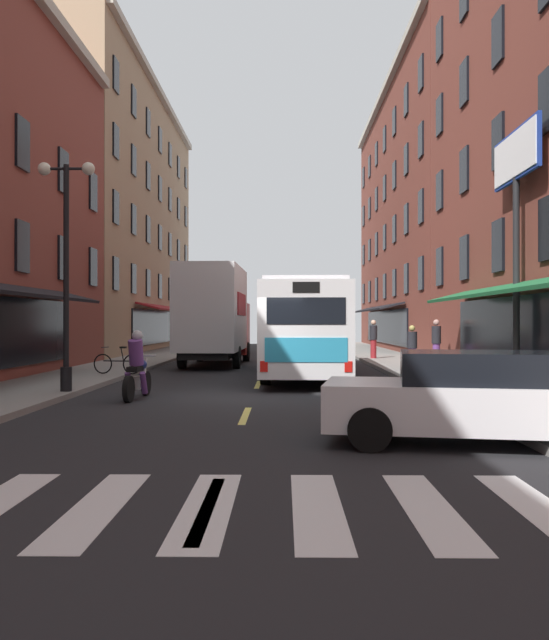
# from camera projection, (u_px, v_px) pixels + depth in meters

# --- Properties ---
(ground_plane) EXTENTS (34.80, 80.00, 0.10)m
(ground_plane) POSITION_uv_depth(u_px,v_px,m) (253.00, 398.00, 16.61)
(ground_plane) COLOR black
(lane_centre_dashes) EXTENTS (0.14, 73.90, 0.01)m
(lane_centre_dashes) POSITION_uv_depth(u_px,v_px,m) (253.00, 397.00, 16.36)
(lane_centre_dashes) COLOR #DBCC4C
(lane_centre_dashes) RESTS_ON ground
(crosswalk_near) EXTENTS (7.10, 2.80, 0.01)m
(crosswalk_near) POSITION_uv_depth(u_px,v_px,m) (207.00, 507.00, 6.61)
(crosswalk_near) COLOR silver
(crosswalk_near) RESTS_ON ground
(sidewalk_left) EXTENTS (3.00, 80.00, 0.14)m
(sidewalk_left) POSITION_uv_depth(u_px,v_px,m) (20.00, 393.00, 16.69)
(sidewalk_left) COLOR gray
(sidewalk_left) RESTS_ON ground
(sidewalk_right) EXTENTS (3.00, 80.00, 0.14)m
(sidewalk_right) POSITION_uv_depth(u_px,v_px,m) (489.00, 393.00, 16.53)
(sidewalk_right) COLOR gray
(sidewalk_right) RESTS_ON ground
(billboard_sign) EXTENTS (0.40, 3.34, 6.91)m
(billboard_sign) POSITION_uv_depth(u_px,v_px,m) (516.00, 187.00, 17.88)
(billboard_sign) COLOR black
(billboard_sign) RESTS_ON sidewalk_right
(transit_bus) EXTENTS (2.84, 12.33, 3.12)m
(transit_bus) POSITION_uv_depth(u_px,v_px,m) (304.00, 328.00, 23.33)
(transit_bus) COLOR silver
(transit_bus) RESTS_ON ground
(box_truck) EXTENTS (2.61, 8.35, 4.12)m
(box_truck) POSITION_uv_depth(u_px,v_px,m) (215.00, 316.00, 28.27)
(box_truck) COLOR #B21E19
(box_truck) RESTS_ON ground
(sedan_near) EXTENTS (2.04, 4.63, 1.29)m
(sedan_near) POSITION_uv_depth(u_px,v_px,m) (230.00, 342.00, 38.72)
(sedan_near) COLOR maroon
(sedan_near) RESTS_ON ground
(sedan_mid) EXTENTS (4.50, 2.46, 1.40)m
(sedan_mid) POSITION_uv_depth(u_px,v_px,m) (470.00, 397.00, 10.02)
(sedan_mid) COLOR silver
(sedan_mid) RESTS_ON ground
(motorcycle_rider) EXTENTS (0.62, 2.07, 1.66)m
(motorcycle_rider) POSITION_uv_depth(u_px,v_px,m) (137.00, 370.00, 15.91)
(motorcycle_rider) COLOR black
(motorcycle_rider) RESTS_ON ground
(bicycle_near) EXTENTS (1.69, 0.52, 0.91)m
(bicycle_near) POSITION_uv_depth(u_px,v_px,m) (118.00, 363.00, 21.84)
(bicycle_near) COLOR black
(bicycle_near) RESTS_ON sidewalk_left
(pedestrian_mid) EXTENTS (0.36, 0.36, 1.82)m
(pedestrian_mid) POSITION_uv_depth(u_px,v_px,m) (373.00, 338.00, 31.42)
(pedestrian_mid) COLOR maroon
(pedestrian_mid) RESTS_ON sidewalk_right
(pedestrian_far) EXTENTS (0.36, 0.36, 1.82)m
(pedestrian_far) POSITION_uv_depth(u_px,v_px,m) (436.00, 342.00, 25.69)
(pedestrian_far) COLOR #66387F
(pedestrian_far) RESTS_ON sidewalk_right
(pedestrian_rear) EXTENTS (0.36, 0.36, 1.60)m
(pedestrian_rear) POSITION_uv_depth(u_px,v_px,m) (412.00, 347.00, 23.78)
(pedestrian_rear) COLOR #66387F
(pedestrian_rear) RESTS_ON sidewalk_right
(street_lamp_twin) EXTENTS (1.42, 0.32, 5.68)m
(street_lamp_twin) POSITION_uv_depth(u_px,v_px,m) (66.00, 265.00, 16.41)
(street_lamp_twin) COLOR black
(street_lamp_twin) RESTS_ON sidewalk_left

